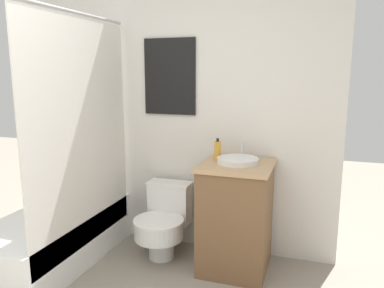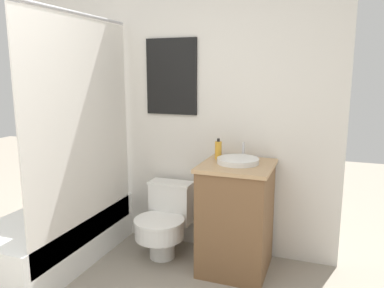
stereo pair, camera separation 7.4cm
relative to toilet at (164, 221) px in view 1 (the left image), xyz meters
name	(u,v)px [view 1 (the left image)]	position (x,y,z in m)	size (l,w,h in m)	color
wall_back	(163,106)	(-0.12, 0.30, 0.95)	(3.05, 0.07, 2.50)	silver
shower_area	(55,232)	(-0.79, -0.41, -0.04)	(0.68, 1.37, 1.98)	white
toilet	(164,221)	(0.00, 0.00, 0.00)	(0.42, 0.55, 0.61)	white
vanity	(236,217)	(0.63, -0.02, 0.12)	(0.54, 0.57, 0.86)	brown
sink	(238,160)	(0.63, 0.00, 0.58)	(0.32, 0.36, 0.13)	white
soap_bottle	(218,150)	(0.44, 0.09, 0.63)	(0.05, 0.05, 0.17)	gold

